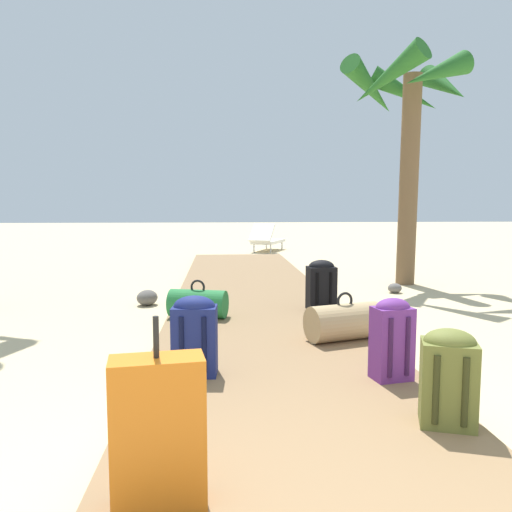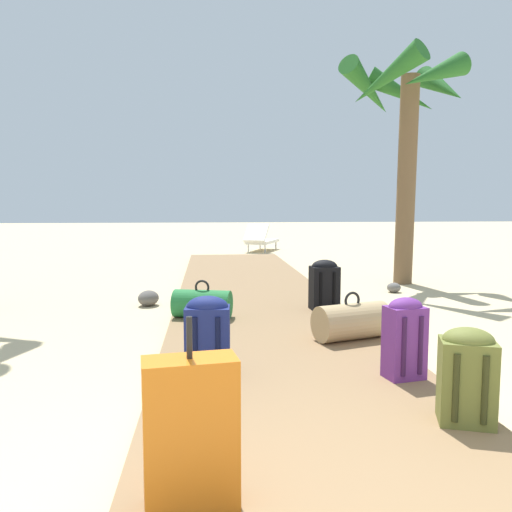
# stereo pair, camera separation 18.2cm
# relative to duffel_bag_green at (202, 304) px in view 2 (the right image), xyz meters

# --- Properties ---
(ground_plane) EXTENTS (60.00, 60.00, 0.00)m
(ground_plane) POSITION_rel_duffel_bag_green_xyz_m (0.69, 0.30, -0.23)
(ground_plane) COLOR #D1BA8C
(boardwalk) EXTENTS (2.06, 10.98, 0.08)m
(boardwalk) POSITION_rel_duffel_bag_green_xyz_m (0.69, 1.40, -0.19)
(boardwalk) COLOR olive
(boardwalk) RESTS_ON ground
(duffel_bag_green) EXTENTS (0.68, 0.46, 0.42)m
(duffel_bag_green) POSITION_rel_duffel_bag_green_xyz_m (0.00, 0.00, 0.00)
(duffel_bag_green) COLOR #237538
(duffel_bag_green) RESTS_ON boardwalk
(backpack_purple) EXTENTS (0.30, 0.24, 0.58)m
(backpack_purple) POSITION_rel_duffel_bag_green_xyz_m (1.45, -2.07, 0.15)
(backpack_purple) COLOR #6B2D84
(backpack_purple) RESTS_ON boardwalk
(backpack_olive) EXTENTS (0.35, 0.31, 0.55)m
(backpack_olive) POSITION_rel_duffel_bag_green_xyz_m (1.52, -2.82, 0.13)
(backpack_olive) COLOR olive
(backpack_olive) RESTS_ON boardwalk
(backpack_navy) EXTENTS (0.33, 0.25, 0.58)m
(backpack_navy) POSITION_rel_duffel_bag_green_xyz_m (0.06, -1.88, 0.15)
(backpack_navy) COLOR navy
(backpack_navy) RESTS_ON boardwalk
(duffel_bag_tan) EXTENTS (0.75, 0.53, 0.44)m
(duffel_bag_tan) POSITION_rel_duffel_bag_green_xyz_m (1.38, -1.02, 0.01)
(duffel_bag_tan) COLOR tan
(duffel_bag_tan) RESTS_ON boardwalk
(suitcase_orange) EXTENTS (0.40, 0.24, 0.80)m
(suitcase_orange) POSITION_rel_duffel_bag_green_xyz_m (-0.01, -3.48, 0.16)
(suitcase_orange) COLOR orange
(suitcase_orange) RESTS_ON boardwalk
(backpack_black) EXTENTS (0.34, 0.28, 0.59)m
(backpack_black) POSITION_rel_duffel_bag_green_xyz_m (1.42, 0.30, 0.16)
(backpack_black) COLOR black
(backpack_black) RESTS_ON boardwalk
(palm_tree_far_right) EXTENTS (2.01, 2.19, 3.69)m
(palm_tree_far_right) POSITION_rel_duffel_bag_green_xyz_m (3.24, 2.61, 2.57)
(palm_tree_far_right) COLOR brown
(palm_tree_far_right) RESTS_ON ground
(lounge_chair) EXTENTS (1.16, 1.66, 0.78)m
(lounge_chair) POSITION_rel_duffel_bag_green_xyz_m (1.55, 8.55, 0.09)
(lounge_chair) COLOR white
(lounge_chair) RESTS_ON ground
(rock_right_far) EXTENTS (0.24, 0.24, 0.15)m
(rock_right_far) POSITION_rel_duffel_bag_green_xyz_m (2.83, 1.78, -0.16)
(rock_right_far) COLOR slate
(rock_right_far) RESTS_ON ground
(rock_left_near) EXTENTS (0.33, 0.37, 0.20)m
(rock_left_near) POSITION_rel_duffel_bag_green_xyz_m (-0.71, 1.12, -0.14)
(rock_left_near) COLOR #5B5651
(rock_left_near) RESTS_ON ground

